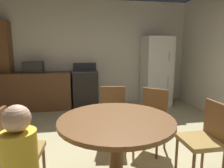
{
  "coord_description": "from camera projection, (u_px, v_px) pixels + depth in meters",
  "views": [
    {
      "loc": [
        -0.33,
        -2.07,
        1.41
      ],
      "look_at": [
        0.2,
        1.14,
        0.85
      ],
      "focal_mm": 30.81,
      "sensor_mm": 36.0,
      "label": 1
    }
  ],
  "objects": [
    {
      "name": "refrigerator",
      "position": [
        156.0,
        71.0,
        5.03
      ],
      "size": [
        0.68,
        0.68,
        1.76
      ],
      "color": "white",
      "rests_on": "ground"
    },
    {
      "name": "chair_east",
      "position": [
        206.0,
        136.0,
        2.08
      ],
      "size": [
        0.4,
        0.4,
        0.87
      ],
      "rotation": [
        0.0,
        0.0,
        3.14
      ],
      "color": "brown",
      "rests_on": "ground"
    },
    {
      "name": "chair_north",
      "position": [
        113.0,
        112.0,
        2.9
      ],
      "size": [
        0.45,
        0.45,
        0.87
      ],
      "rotation": [
        0.0,
        0.0,
        4.58
      ],
      "color": "brown",
      "rests_on": "ground"
    },
    {
      "name": "chair_west",
      "position": [
        12.0,
        149.0,
        1.81
      ],
      "size": [
        0.42,
        0.42,
        0.87
      ],
      "rotation": [
        0.0,
        0.0,
        6.23
      ],
      "color": "brown",
      "rests_on": "ground"
    },
    {
      "name": "chair_northeast",
      "position": [
        152.0,
        115.0,
        2.75
      ],
      "size": [
        0.56,
        0.56,
        0.87
      ],
      "rotation": [
        0.0,
        0.0,
        3.99
      ],
      "color": "brown",
      "rests_on": "ground"
    },
    {
      "name": "wall_back",
      "position": [
        92.0,
        53.0,
        5.13
      ],
      "size": [
        5.4,
        0.12,
        2.7
      ],
      "primitive_type": "cube",
      "color": "silver",
      "rests_on": "ground"
    },
    {
      "name": "microwave",
      "position": [
        34.0,
        67.0,
        4.57
      ],
      "size": [
        0.44,
        0.32,
        0.26
      ],
      "primitive_type": "cube",
      "color": "#2D2B28",
      "rests_on": "kitchen_counter"
    },
    {
      "name": "oven_range",
      "position": [
        86.0,
        89.0,
        4.86
      ],
      "size": [
        0.6,
        0.6,
        1.1
      ],
      "color": "black",
      "rests_on": "ground"
    },
    {
      "name": "dining_table",
      "position": [
        116.0,
        134.0,
        1.9
      ],
      "size": [
        1.14,
        1.14,
        0.76
      ],
      "color": "brown",
      "rests_on": "ground"
    },
    {
      "name": "pantry_column",
      "position": [
        2.0,
        66.0,
        4.62
      ],
      "size": [
        0.44,
        0.36,
        2.1
      ],
      "primitive_type": "cube",
      "color": "brown",
      "rests_on": "ground"
    },
    {
      "name": "kitchen_counter",
      "position": [
        33.0,
        91.0,
        4.66
      ],
      "size": [
        1.84,
        0.6,
        0.9
      ],
      "primitive_type": "cube",
      "color": "brown",
      "rests_on": "ground"
    }
  ]
}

